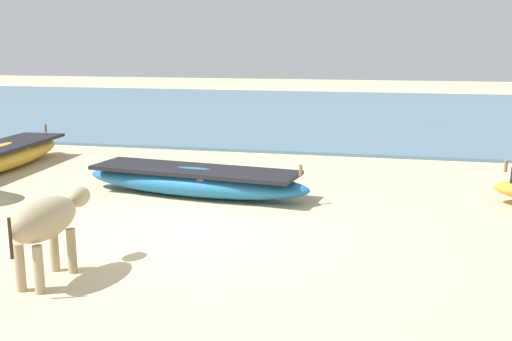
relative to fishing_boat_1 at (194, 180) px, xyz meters
name	(u,v)px	position (x,y,z in m)	size (l,w,h in m)	color
ground	(189,231)	(0.61, -2.07, -0.28)	(80.00, 80.00, 0.00)	#CCB789
sea_water	(323,111)	(0.61, 14.55, -0.24)	(60.00, 20.00, 0.08)	slate
fishing_boat_1	(194,180)	(0.00, 0.00, 0.00)	(4.48, 1.60, 0.71)	#1E669E
fishing_boat_2	(1,156)	(-4.92, 1.25, 0.02)	(1.41, 4.46, 0.75)	gold
cow_adult_dun	(47,221)	(-0.32, -4.25, 0.44)	(0.50, 1.55, 1.00)	tan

